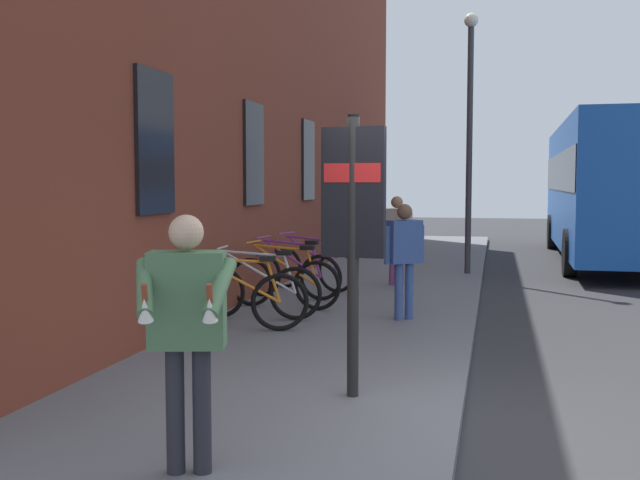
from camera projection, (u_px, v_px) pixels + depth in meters
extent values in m
plane|color=#2D2D30|center=(545.00, 311.00, 11.40)|extent=(60.00, 60.00, 0.00)
cube|color=slate|center=(385.00, 284.00, 13.96)|extent=(24.00, 3.50, 0.12)
cube|color=brown|center=(292.00, 65.00, 15.07)|extent=(22.00, 0.60, 8.61)
cube|color=black|center=(155.00, 142.00, 8.35)|extent=(0.90, 0.06, 1.60)
cube|color=black|center=(254.00, 154.00, 11.74)|extent=(0.90, 0.06, 1.60)
cube|color=black|center=(308.00, 160.00, 15.14)|extent=(0.90, 0.06, 1.60)
torus|color=black|center=(194.00, 304.00, 9.13)|extent=(0.30, 0.70, 0.72)
torus|color=black|center=(280.00, 302.00, 9.24)|extent=(0.30, 0.70, 0.72)
cylinder|color=orange|center=(239.00, 281.00, 9.17)|extent=(0.37, 0.97, 0.58)
cylinder|color=orange|center=(233.00, 260.00, 9.14)|extent=(0.32, 0.82, 0.09)
cylinder|color=orange|center=(274.00, 282.00, 9.21)|extent=(0.10, 0.19, 0.51)
cube|color=black|center=(267.00, 259.00, 9.18)|extent=(0.16, 0.22, 0.06)
cylinder|color=orange|center=(197.00, 255.00, 9.09)|extent=(0.46, 0.18, 0.02)
torus|color=black|center=(219.00, 292.00, 10.13)|extent=(0.11, 0.72, 0.72)
torus|color=black|center=(295.00, 293.00, 9.96)|extent=(0.11, 0.72, 0.72)
cylinder|color=silver|center=(259.00, 272.00, 10.02)|extent=(0.11, 1.02, 0.58)
cylinder|color=silver|center=(253.00, 253.00, 10.01)|extent=(0.10, 0.85, 0.09)
cylinder|color=silver|center=(290.00, 275.00, 9.95)|extent=(0.05, 0.19, 0.51)
cube|color=black|center=(284.00, 253.00, 9.94)|extent=(0.11, 0.21, 0.06)
cylinder|color=silver|center=(222.00, 247.00, 10.07)|extent=(0.48, 0.06, 0.02)
torus|color=black|center=(251.00, 282.00, 11.10)|extent=(0.15, 0.72, 0.72)
torus|color=black|center=(317.00, 285.00, 10.73)|extent=(0.15, 0.72, 0.72)
cylinder|color=orange|center=(285.00, 265.00, 10.89)|extent=(0.17, 1.01, 0.58)
cylinder|color=orange|center=(280.00, 248.00, 10.90)|extent=(0.15, 0.85, 0.09)
cylinder|color=orange|center=(312.00, 268.00, 10.74)|extent=(0.06, 0.19, 0.51)
cube|color=black|center=(307.00, 248.00, 10.75)|extent=(0.13, 0.21, 0.06)
cylinder|color=orange|center=(254.00, 242.00, 11.04)|extent=(0.48, 0.09, 0.02)
torus|color=black|center=(261.00, 274.00, 12.06)|extent=(0.19, 0.72, 0.72)
torus|color=black|center=(321.00, 277.00, 11.63)|extent=(0.19, 0.72, 0.72)
cylinder|color=#8C338C|center=(292.00, 258.00, 11.82)|extent=(0.22, 1.01, 0.58)
cylinder|color=#8C338C|center=(287.00, 243.00, 11.83)|extent=(0.19, 0.84, 0.09)
cylinder|color=#8C338C|center=(316.00, 261.00, 11.65)|extent=(0.07, 0.19, 0.51)
cube|color=black|center=(312.00, 242.00, 11.65)|extent=(0.14, 0.22, 0.06)
cylinder|color=#8C338C|center=(264.00, 237.00, 11.99)|extent=(0.48, 0.11, 0.02)
torus|color=black|center=(284.00, 267.00, 13.00)|extent=(0.29, 0.70, 0.72)
torus|color=black|center=(336.00, 271.00, 12.45)|extent=(0.29, 0.70, 0.72)
cylinder|color=#8C338C|center=(311.00, 253.00, 12.69)|extent=(0.36, 0.98, 0.58)
cylinder|color=#8C338C|center=(307.00, 238.00, 12.71)|extent=(0.31, 0.82, 0.09)
cylinder|color=#8C338C|center=(333.00, 256.00, 12.47)|extent=(0.09, 0.19, 0.51)
cube|color=black|center=(329.00, 238.00, 12.49)|extent=(0.16, 0.22, 0.06)
cylinder|color=#8C338C|center=(287.00, 233.00, 12.93)|extent=(0.46, 0.18, 0.02)
cylinder|color=black|center=(353.00, 257.00, 6.36)|extent=(0.10, 0.10, 2.40)
cube|color=black|center=(353.00, 192.00, 6.32)|extent=(0.14, 0.56, 1.10)
cube|color=red|center=(353.00, 173.00, 6.30)|extent=(0.14, 0.50, 0.16)
cube|color=#1951B2|center=(612.00, 186.00, 18.37)|extent=(10.54, 2.69, 3.00)
cube|color=black|center=(612.00, 172.00, 18.34)|extent=(10.33, 2.72, 0.90)
cylinder|color=black|center=(569.00, 253.00, 15.52)|extent=(1.00, 0.27, 1.00)
cylinder|color=black|center=(640.00, 233.00, 21.42)|extent=(1.00, 0.27, 1.00)
cylinder|color=black|center=(552.00, 232.00, 22.01)|extent=(1.00, 0.27, 1.00)
cylinder|color=#723F72|center=(392.00, 263.00, 13.42)|extent=(0.11, 0.11, 0.78)
cylinder|color=#723F72|center=(401.00, 264.00, 13.33)|extent=(0.11, 0.11, 0.78)
cube|color=#B2A599|center=(397.00, 225.00, 13.32)|extent=(0.36, 0.50, 0.58)
sphere|color=#8C664C|center=(397.00, 202.00, 13.29)|extent=(0.21, 0.21, 0.21)
cylinder|color=#B2A599|center=(384.00, 227.00, 13.46)|extent=(0.09, 0.09, 0.52)
cylinder|color=#B2A599|center=(410.00, 228.00, 13.19)|extent=(0.09, 0.09, 0.52)
cylinder|color=#334C8C|center=(409.00, 291.00, 10.04)|extent=(0.11, 0.11, 0.76)
cylinder|color=#334C8C|center=(399.00, 292.00, 9.98)|extent=(0.11, 0.11, 0.76)
cube|color=#334C8C|center=(404.00, 242.00, 9.96)|extent=(0.44, 0.49, 0.57)
sphere|color=brown|center=(405.00, 212.00, 9.93)|extent=(0.21, 0.21, 0.21)
cylinder|color=#334C8C|center=(421.00, 244.00, 10.06)|extent=(0.09, 0.09, 0.51)
cylinder|color=#334C8C|center=(388.00, 245.00, 9.87)|extent=(0.09, 0.09, 0.51)
cylinder|color=#26262D|center=(202.00, 410.00, 4.72)|extent=(0.12, 0.12, 0.80)
cylinder|color=#26262D|center=(175.00, 410.00, 4.72)|extent=(0.12, 0.12, 0.80)
cube|color=#4C724C|center=(187.00, 300.00, 4.66)|extent=(0.35, 0.51, 0.60)
sphere|color=#D8AD8C|center=(186.00, 232.00, 4.63)|extent=(0.22, 0.22, 0.22)
cylinder|color=#4C724C|center=(220.00, 288.00, 4.48)|extent=(0.43, 0.11, 0.34)
cone|color=white|center=(210.00, 310.00, 4.30)|extent=(0.14, 0.12, 0.16)
cylinder|color=brown|center=(210.00, 292.00, 4.29)|extent=(0.07, 0.05, 0.11)
cylinder|color=#4C724C|center=(144.00, 288.00, 4.47)|extent=(0.43, 0.28, 0.34)
cone|color=white|center=(145.00, 310.00, 4.29)|extent=(0.14, 0.12, 0.16)
cylinder|color=brown|center=(145.00, 293.00, 4.28)|extent=(0.07, 0.05, 0.11)
cylinder|color=#333338|center=(469.00, 151.00, 14.96)|extent=(0.12, 0.12, 4.90)
sphere|color=silver|center=(471.00, 20.00, 14.76)|extent=(0.28, 0.28, 0.28)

